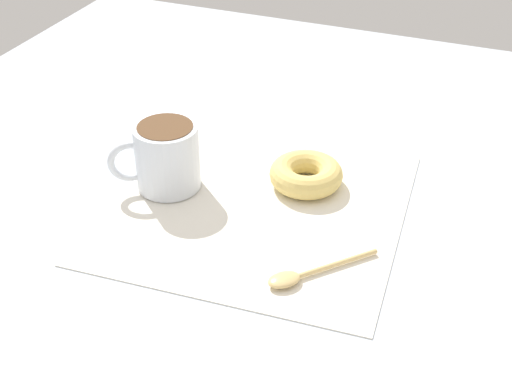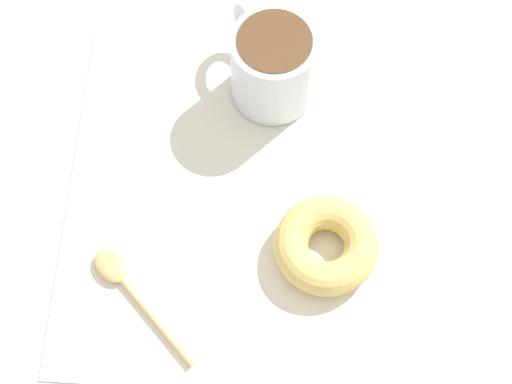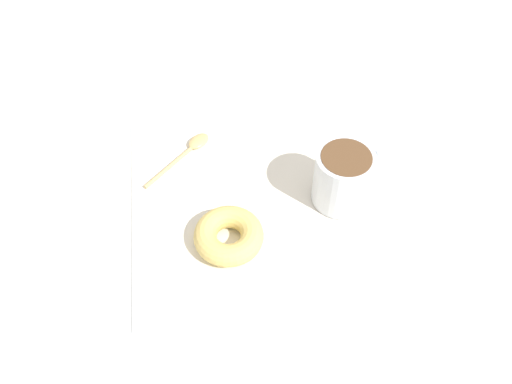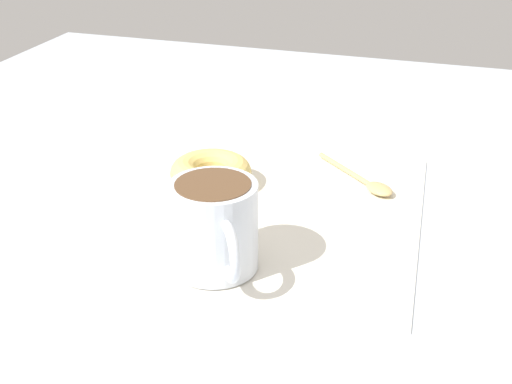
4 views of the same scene
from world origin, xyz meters
TOP-DOWN VIEW (x-y plane):
  - ground_plane at (0.00, 0.00)cm, footprint 120.00×120.00cm
  - napkin at (0.18, -2.30)cm, footprint 36.67×36.67cm
  - coffee_cup at (0.28, -14.23)cm, footprint 8.40×10.17cm
  - donut at (-6.46, 1.77)cm, footprint 9.17×9.17cm
  - spoon at (10.63, 6.80)cm, footprint 10.72×10.01cm

SIDE VIEW (x-z plane):
  - ground_plane at x=0.00cm, z-range -2.00..0.00cm
  - napkin at x=0.18cm, z-range 0.00..0.30cm
  - spoon at x=10.63cm, z-range 0.25..1.15cm
  - donut at x=-6.46cm, z-range 0.30..3.32cm
  - coffee_cup at x=0.28cm, z-range 0.44..8.81cm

